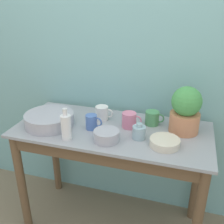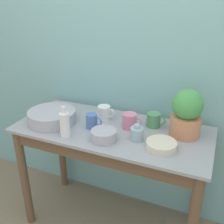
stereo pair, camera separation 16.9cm
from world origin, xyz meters
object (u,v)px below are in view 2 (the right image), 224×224
object	(u,v)px
potted_plant	(187,113)
mug_white	(104,113)
bottle_tall	(65,124)
bowl_wash_large	(52,116)
bottle_short	(137,134)
mug_green	(154,120)
bowl_small_steel	(104,135)
mug_blue	(92,121)
mug_pink	(130,121)
bowl_small_cream	(161,145)

from	to	relation	value
potted_plant	mug_white	bearing A→B (deg)	178.44
potted_plant	bottle_tall	bearing A→B (deg)	-155.41
bowl_wash_large	bottle_short	xyz separation A→B (m)	(0.62, -0.00, 0.00)
potted_plant	bowl_wash_large	bearing A→B (deg)	-168.75
mug_green	bowl_small_steel	xyz separation A→B (m)	(-0.23, -0.30, -0.01)
mug_blue	bowl_small_steel	distance (m)	0.18
bowl_wash_large	mug_pink	size ratio (longest dim) A/B	2.46
bottle_short	mug_pink	distance (m)	0.16
bottle_short	potted_plant	bearing A→B (deg)	34.12
mug_pink	bowl_small_steel	bearing A→B (deg)	-113.15
mug_pink	mug_blue	xyz separation A→B (m)	(-0.23, -0.10, -0.00)
mug_green	bowl_small_steel	distance (m)	0.38
bottle_short	bowl_small_steel	world-z (taller)	bottle_short
mug_white	mug_pink	world-z (taller)	mug_pink
mug_pink	bottle_tall	bearing A→B (deg)	-141.24
mug_pink	bowl_small_cream	world-z (taller)	mug_pink
mug_blue	bowl_small_steel	xyz separation A→B (m)	(0.14, -0.12, -0.02)
mug_blue	mug_green	size ratio (longest dim) A/B	0.87
potted_plant	bottle_tall	size ratio (longest dim) A/B	1.49
potted_plant	mug_white	size ratio (longest dim) A/B	2.38
bottle_tall	mug_blue	world-z (taller)	bottle_tall
bottle_short	bowl_small_cream	distance (m)	0.17
mug_pink	bottle_short	bearing A→B (deg)	-54.55
potted_plant	bowl_wash_large	xyz separation A→B (m)	(-0.87, -0.17, -0.11)
mug_blue	bottle_tall	bearing A→B (deg)	-120.56
bowl_wash_large	bottle_tall	bearing A→B (deg)	-35.08
mug_white	mug_green	size ratio (longest dim) A/B	0.99
bowl_small_cream	bowl_small_steel	world-z (taller)	bowl_small_steel
mug_white	bowl_small_steel	xyz separation A→B (m)	(0.12, -0.27, -0.02)
bottle_short	bowl_small_cream	bearing A→B (deg)	-14.57
bowl_wash_large	mug_green	distance (m)	0.70
mug_green	mug_blue	bearing A→B (deg)	-153.89
bottle_tall	potted_plant	bearing A→B (deg)	24.59
bottle_tall	bowl_small_steel	size ratio (longest dim) A/B	1.30
mug_white	mug_blue	bearing A→B (deg)	-96.67
bowl_wash_large	bottle_tall	distance (m)	0.24
mug_pink	mug_blue	distance (m)	0.25
bowl_small_cream	potted_plant	bearing A→B (deg)	66.33
mug_green	bowl_small_steel	bearing A→B (deg)	-127.81
bowl_wash_large	mug_white	size ratio (longest dim) A/B	2.57
mug_blue	mug_green	world-z (taller)	mug_blue
potted_plant	bowl_wash_large	world-z (taller)	potted_plant
bowl_wash_large	mug_green	bearing A→B (deg)	17.79
mug_white	bowl_small_cream	size ratio (longest dim) A/B	0.72
mug_pink	bowl_small_steel	size ratio (longest dim) A/B	0.85
mug_pink	mug_blue	size ratio (longest dim) A/B	1.19
mug_white	mug_green	xyz separation A→B (m)	(0.35, 0.02, -0.00)
bottle_tall	bowl_small_steel	world-z (taller)	bottle_tall
bottle_short	mug_white	world-z (taller)	bottle_short
bottle_short	mug_blue	distance (m)	0.32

